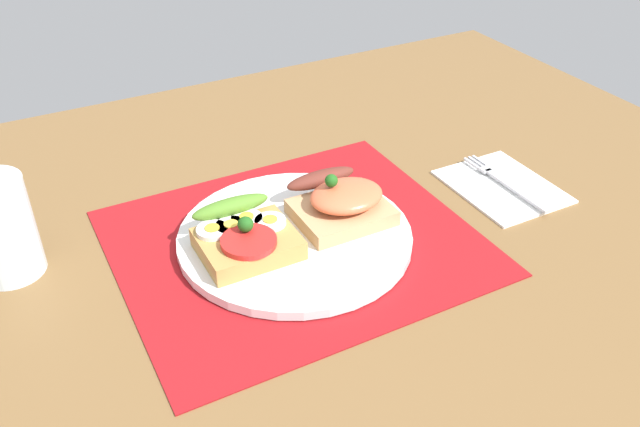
% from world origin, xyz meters
% --- Properties ---
extents(ground_plane, '(1.20, 0.90, 0.03)m').
position_xyz_m(ground_plane, '(0.00, 0.00, -0.02)').
color(ground_plane, brown).
extents(placemat, '(0.37, 0.32, 0.00)m').
position_xyz_m(placemat, '(0.00, 0.00, 0.00)').
color(placemat, maroon).
rests_on(placemat, ground_plane).
extents(plate, '(0.25, 0.25, 0.01)m').
position_xyz_m(plate, '(0.00, 0.00, 0.01)').
color(plate, white).
rests_on(plate, placemat).
extents(sandwich_egg_tomato, '(0.10, 0.10, 0.04)m').
position_xyz_m(sandwich_egg_tomato, '(-0.06, -0.00, 0.03)').
color(sandwich_egg_tomato, '#AE8644').
rests_on(sandwich_egg_tomato, plate).
extents(sandwich_salmon, '(0.10, 0.10, 0.05)m').
position_xyz_m(sandwich_salmon, '(0.06, 0.01, 0.03)').
color(sandwich_salmon, tan).
rests_on(sandwich_salmon, plate).
extents(napkin, '(0.11, 0.14, 0.01)m').
position_xyz_m(napkin, '(0.27, -0.02, 0.00)').
color(napkin, white).
rests_on(napkin, ground_plane).
extents(fork, '(0.02, 0.14, 0.00)m').
position_xyz_m(fork, '(0.27, -0.01, 0.01)').
color(fork, '#B7B7BC').
rests_on(fork, napkin).
extents(drinking_glass, '(0.06, 0.06, 0.10)m').
position_xyz_m(drinking_glass, '(-0.27, 0.09, 0.05)').
color(drinking_glass, silver).
rests_on(drinking_glass, ground_plane).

